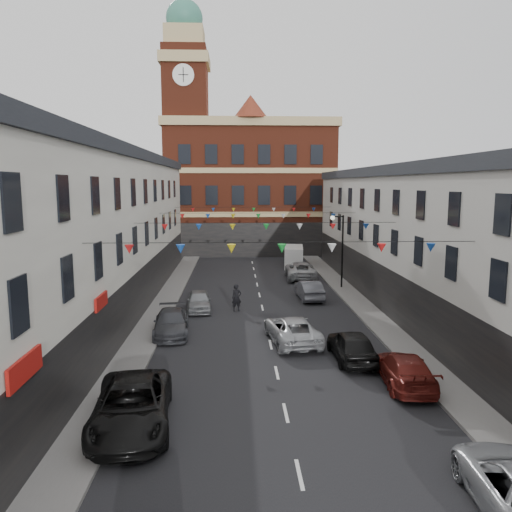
{
  "coord_description": "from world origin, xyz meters",
  "views": [
    {
      "loc": [
        -1.85,
        -25.54,
        8.49
      ],
      "look_at": [
        -0.45,
        7.61,
        3.68
      ],
      "focal_mm": 35.0,
      "sensor_mm": 36.0,
      "label": 1
    }
  ],
  "objects": [
    {
      "name": "ground",
      "position": [
        0.0,
        0.0,
        0.0
      ],
      "size": [
        160.0,
        160.0,
        0.0
      ],
      "primitive_type": "plane",
      "color": "black",
      "rests_on": "ground"
    },
    {
      "name": "pavement_left",
      "position": [
        -6.9,
        2.0,
        0.07
      ],
      "size": [
        1.8,
        64.0,
        0.15
      ],
      "primitive_type": "cube",
      "color": "#605E5B",
      "rests_on": "ground"
    },
    {
      "name": "pavement_right",
      "position": [
        6.9,
        2.0,
        0.07
      ],
      "size": [
        1.8,
        64.0,
        0.15
      ],
      "primitive_type": "cube",
      "color": "#605E5B",
      "rests_on": "ground"
    },
    {
      "name": "terrace_left",
      "position": [
        -11.78,
        1.0,
        5.35
      ],
      "size": [
        8.4,
        56.0,
        10.7
      ],
      "color": "beige",
      "rests_on": "ground"
    },
    {
      "name": "terrace_right",
      "position": [
        11.78,
        1.0,
        4.85
      ],
      "size": [
        8.4,
        56.0,
        9.7
      ],
      "color": "#B4B1A8",
      "rests_on": "ground"
    },
    {
      "name": "civic_building",
      "position": [
        0.0,
        37.95,
        8.14
      ],
      "size": [
        20.6,
        13.3,
        18.5
      ],
      "color": "maroon",
      "rests_on": "ground"
    },
    {
      "name": "clock_tower",
      "position": [
        -7.5,
        35.0,
        14.93
      ],
      "size": [
        5.6,
        5.6,
        30.0
      ],
      "color": "maroon",
      "rests_on": "ground"
    },
    {
      "name": "distant_hill",
      "position": [
        -4.0,
        62.0,
        5.0
      ],
      "size": [
        40.0,
        14.0,
        10.0
      ],
      "primitive_type": "cube",
      "color": "#2E5126",
      "rests_on": "ground"
    },
    {
      "name": "street_lamp",
      "position": [
        6.55,
        14.0,
        3.9
      ],
      "size": [
        1.1,
        0.36,
        6.0
      ],
      "color": "black",
      "rests_on": "ground"
    },
    {
      "name": "car_left_c",
      "position": [
        -5.5,
        -8.88,
        0.79
      ],
      "size": [
        3.19,
        5.94,
        1.59
      ],
      "primitive_type": "imported",
      "rotation": [
        0.0,
        0.0,
        0.1
      ],
      "color": "black",
      "rests_on": "ground"
    },
    {
      "name": "car_left_d",
      "position": [
        -5.5,
        2.08,
        0.68
      ],
      "size": [
        2.28,
        4.83,
        1.36
      ],
      "primitive_type": "imported",
      "rotation": [
        0.0,
        0.0,
        0.08
      ],
      "color": "#36373C",
      "rests_on": "ground"
    },
    {
      "name": "car_left_e",
      "position": [
        -4.32,
        7.5,
        0.67
      ],
      "size": [
        1.89,
        4.07,
        1.35
      ],
      "primitive_type": "imported",
      "rotation": [
        0.0,
        0.0,
        0.08
      ],
      "color": "gray",
      "rests_on": "ground"
    },
    {
      "name": "car_right_c",
      "position": [
        5.3,
        -5.58,
        0.68
      ],
      "size": [
        2.21,
        4.82,
        1.37
      ],
      "primitive_type": "imported",
      "rotation": [
        0.0,
        0.0,
        3.08
      ],
      "color": "maroon",
      "rests_on": "ground"
    },
    {
      "name": "car_right_d",
      "position": [
        3.76,
        -2.56,
        0.76
      ],
      "size": [
        1.86,
        4.47,
        1.51
      ],
      "primitive_type": "imported",
      "rotation": [
        0.0,
        0.0,
        3.16
      ],
      "color": "black",
      "rests_on": "ground"
    },
    {
      "name": "car_right_e",
      "position": [
        3.6,
        10.48,
        0.71
      ],
      "size": [
        1.77,
        4.4,
        1.42
      ],
      "primitive_type": "imported",
      "rotation": [
        0.0,
        0.0,
        3.2
      ],
      "color": "#54565D",
      "rests_on": "ground"
    },
    {
      "name": "car_right_f",
      "position": [
        4.03,
        18.53,
        0.77
      ],
      "size": [
        2.79,
        5.66,
        1.55
      ],
      "primitive_type": "imported",
      "rotation": [
        0.0,
        0.0,
        3.1
      ],
      "color": "#A8A9AC",
      "rests_on": "ground"
    },
    {
      "name": "moving_car",
      "position": [
        1.19,
        0.35,
        0.71
      ],
      "size": [
        2.99,
        5.39,
        1.43
      ],
      "primitive_type": "imported",
      "rotation": [
        0.0,
        0.0,
        3.27
      ],
      "color": "#A0A2A6",
      "rests_on": "ground"
    },
    {
      "name": "white_van",
      "position": [
        4.18,
        25.08,
        1.05
      ],
      "size": [
        2.36,
        4.91,
        2.09
      ],
      "primitive_type": "cube",
      "rotation": [
        0.0,
        0.0,
        -0.12
      ],
      "color": "white",
      "rests_on": "ground"
    },
    {
      "name": "pedestrian",
      "position": [
        -1.77,
        7.13,
        0.92
      ],
      "size": [
        0.77,
        0.62,
        1.84
      ],
      "primitive_type": "imported",
      "rotation": [
        0.0,
        0.0,
        0.31
      ],
      "color": "black",
      "rests_on": "ground"
    }
  ]
}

